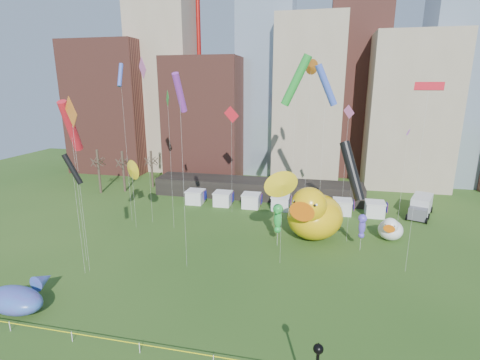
% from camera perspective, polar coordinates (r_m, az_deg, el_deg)
% --- Properties ---
extents(skyline, '(101.00, 23.00, 68.00)m').
position_cam_1_polar(skyline, '(82.74, 9.68, 15.41)').
color(skyline, brown).
rests_on(skyline, ground).
extents(pavilion, '(38.00, 6.00, 3.20)m').
position_cam_1_polar(pavilion, '(67.10, 2.73, -1.38)').
color(pavilion, black).
rests_on(pavilion, ground).
extents(vendor_tents, '(33.24, 2.80, 2.40)m').
position_cam_1_polar(vendor_tents, '(60.93, 6.42, -3.64)').
color(vendor_tents, white).
rests_on(vendor_tents, ground).
extents(bare_trees, '(8.44, 6.44, 8.50)m').
position_cam_1_polar(bare_trees, '(74.06, -17.83, 1.39)').
color(bare_trees, '#382B21').
rests_on(bare_trees, ground).
extents(caution_tape, '(50.00, 0.06, 0.90)m').
position_cam_1_polar(caution_tape, '(29.91, -4.22, -26.20)').
color(caution_tape, white).
rests_on(caution_tape, ground).
extents(big_duck, '(9.61, 10.98, 7.72)m').
position_cam_1_polar(big_duck, '(49.49, 11.58, -5.28)').
color(big_duck, yellow).
rests_on(big_duck, ground).
extents(small_duck, '(4.12, 4.80, 3.40)m').
position_cam_1_polar(small_duck, '(52.84, 22.68, -7.15)').
color(small_duck, white).
rests_on(small_duck, ground).
extents(seahorse_green, '(1.34, 1.67, 5.76)m').
position_cam_1_polar(seahorse_green, '(46.33, 6.01, -5.68)').
color(seahorse_green, silver).
rests_on(seahorse_green, ground).
extents(seahorse_purple, '(1.34, 1.52, 4.84)m').
position_cam_1_polar(seahorse_purple, '(47.59, 18.77, -6.65)').
color(seahorse_purple, silver).
rests_on(seahorse_purple, ground).
extents(whale_inflatable, '(6.35, 7.74, 2.64)m').
position_cam_1_polar(whale_inflatable, '(40.65, -31.79, -15.61)').
color(whale_inflatable, '#573DA7').
rests_on(whale_inflatable, ground).
extents(box_truck, '(5.01, 7.71, 3.08)m').
position_cam_1_polar(box_truck, '(64.51, 26.67, -3.68)').
color(box_truck, silver).
rests_on(box_truck, ground).
extents(kite_0, '(2.49, 0.62, 17.17)m').
position_cam_1_polar(kite_0, '(56.06, -1.36, 9.98)').
color(kite_0, silver).
rests_on(kite_0, ground).
extents(kite_1, '(1.37, 1.28, 17.68)m').
position_cam_1_polar(kite_1, '(51.84, 16.77, 9.55)').
color(kite_1, silver).
rests_on(kite_1, ground).
extents(kite_2, '(3.95, 4.04, 13.45)m').
position_cam_1_polar(kite_2, '(47.90, 17.29, 1.39)').
color(kite_2, silver).
rests_on(kite_2, ground).
extents(kite_3, '(4.29, 1.77, 24.41)m').
position_cam_1_polar(kite_3, '(52.02, 8.87, 15.28)').
color(kite_3, silver).
rests_on(kite_3, ground).
extents(kite_4, '(2.36, 1.98, 10.02)m').
position_cam_1_polar(kite_4, '(53.17, -16.73, 1.53)').
color(kite_4, silver).
rests_on(kite_4, ground).
extents(kite_5, '(3.33, 1.64, 22.97)m').
position_cam_1_polar(kite_5, '(49.79, 13.46, 14.36)').
color(kite_5, silver).
rests_on(kite_5, ground).
extents(kite_6, '(1.47, 1.94, 23.86)m').
position_cam_1_polar(kite_6, '(55.00, 11.13, 17.08)').
color(kite_6, silver).
rests_on(kite_6, ground).
extents(kite_7, '(0.88, 2.03, 14.45)m').
position_cam_1_polar(kite_7, '(53.83, 25.05, 6.69)').
color(kite_7, silver).
rests_on(kite_7, ground).
extents(kite_8, '(2.64, 1.24, 20.57)m').
position_cam_1_polar(kite_8, '(41.03, 27.69, 12.73)').
color(kite_8, silver).
rests_on(kite_8, ground).
extents(kite_9, '(2.15, 2.19, 24.03)m').
position_cam_1_polar(kite_9, '(53.32, -15.12, 16.23)').
color(kite_9, silver).
rests_on(kite_9, ground).
extents(kite_10, '(2.00, 0.83, 13.53)m').
position_cam_1_polar(kite_10, '(40.94, -24.95, 1.53)').
color(kite_10, silver).
rests_on(kite_10, ground).
extents(kite_11, '(1.19, 1.88, 19.61)m').
position_cam_1_polar(kite_11, '(50.34, -11.35, 11.85)').
color(kite_11, silver).
rests_on(kite_11, ground).
extents(kite_12, '(2.53, 2.22, 11.08)m').
position_cam_1_polar(kite_12, '(40.24, 6.69, -0.73)').
color(kite_12, silver).
rests_on(kite_12, ground).
extents(kite_13, '(0.88, 1.99, 23.25)m').
position_cam_1_polar(kite_13, '(55.12, -18.38, 15.41)').
color(kite_13, silver).
rests_on(kite_13, ground).
extents(kite_14, '(2.61, 1.77, 19.22)m').
position_cam_1_polar(kite_14, '(40.51, -25.10, 9.34)').
color(kite_14, silver).
rests_on(kite_14, ground).
extents(kite_15, '(0.82, 2.42, 21.54)m').
position_cam_1_polar(kite_15, '(38.19, -9.51, 13.41)').
color(kite_15, silver).
rests_on(kite_15, ground).
extents(kite_16, '(1.55, 3.50, 18.83)m').
position_cam_1_polar(kite_16, '(43.46, -25.20, 7.69)').
color(kite_16, silver).
rests_on(kite_16, ground).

